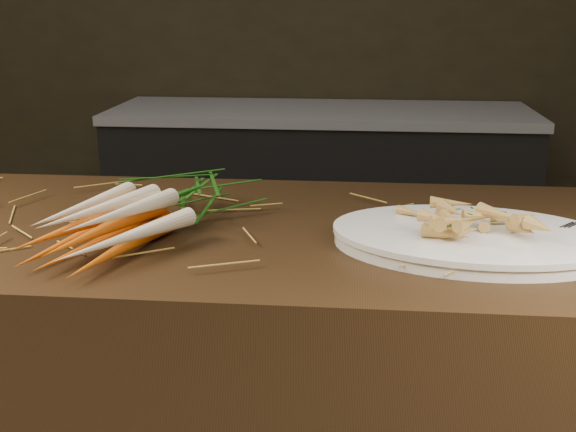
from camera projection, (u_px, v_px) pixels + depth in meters
The scene contains 6 objects.
main_counter at pixel (124, 431), 1.48m from camera, with size 2.40×0.70×0.90m, color black.
back_counter at pixel (320, 201), 3.25m from camera, with size 1.82×0.62×0.84m.
straw_bedding at pixel (107, 217), 1.35m from camera, with size 1.40×0.60×0.02m, color #A28631, non-canonical shape.
root_veg_bunch at pixel (154, 203), 1.29m from camera, with size 0.33×0.56×0.10m.
serving_platter at pixel (472, 241), 1.20m from camera, with size 0.46×0.31×0.02m, color white, non-canonical shape.
roasted_veg_heap at pixel (473, 219), 1.19m from camera, with size 0.23×0.16×0.05m, color #A48232, non-canonical shape.
Camera 1 is at (0.46, -0.95, 1.30)m, focal length 45.00 mm.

